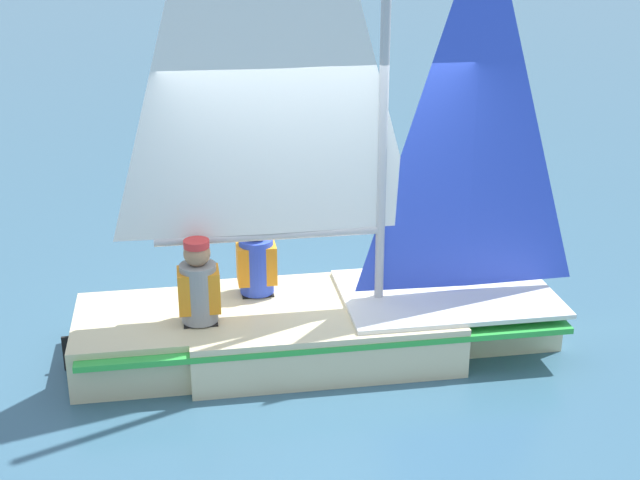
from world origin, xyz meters
TOP-DOWN VIEW (x-y plane):
  - ground_plane at (0.00, 0.00)m, footprint 260.00×260.00m
  - sailboat_main at (-0.00, 0.01)m, footprint 1.98×4.31m
  - sailor_helm at (0.25, 0.56)m, footprint 0.34×0.38m
  - sailor_crew at (-0.31, 1.00)m, footprint 0.34×0.38m

SIDE VIEW (x-z plane):
  - ground_plane at x=0.00m, z-range 0.00..0.00m
  - sailor_helm at x=0.25m, z-range 0.05..1.21m
  - sailor_crew at x=-0.31m, z-range 0.05..1.21m
  - sailboat_main at x=0.00m, z-range -2.06..3.66m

